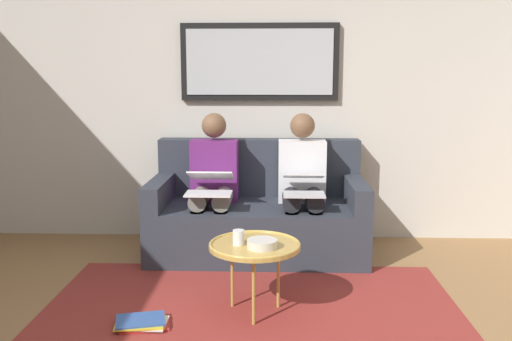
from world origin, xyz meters
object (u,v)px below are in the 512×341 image
object	(u,v)px
person_right	(213,180)
magazine_stack	(142,322)
person_left	(302,181)
framed_mirror	(260,62)
cup	(239,237)
laptop_white	(210,183)
coffee_table	(255,246)
couch	(258,214)
bowl	(262,244)
laptop_silver	(304,184)

from	to	relation	value
person_right	magazine_stack	size ratio (longest dim) A/B	3.32
person_left	person_right	xyz separation A→B (m)	(0.71, 0.00, 0.00)
framed_mirror	cup	xyz separation A→B (m)	(0.07, 1.62, -1.06)
framed_mirror	laptop_white	size ratio (longest dim) A/B	3.61
magazine_stack	person_right	bearing A→B (deg)	-101.16
coffee_table	person_left	size ratio (longest dim) A/B	0.49
laptop_white	couch	bearing A→B (deg)	-139.98
framed_mirror	coffee_table	world-z (taller)	framed_mirror
couch	magazine_stack	xyz separation A→B (m)	(0.63, 1.43, -0.29)
framed_mirror	magazine_stack	xyz separation A→B (m)	(0.63, 1.82, -1.53)
bowl	magazine_stack	size ratio (longest dim) A/B	0.53
laptop_silver	magazine_stack	bearing A→B (deg)	48.72
couch	framed_mirror	xyz separation A→B (m)	(0.00, -0.39, 1.24)
laptop_silver	magazine_stack	distance (m)	1.61
person_right	magazine_stack	bearing A→B (deg)	78.84
person_left	laptop_white	bearing A→B (deg)	18.00
cup	laptop_silver	world-z (taller)	laptop_silver
couch	laptop_silver	distance (m)	0.57
bowl	person_right	distance (m)	1.30
coffee_table	couch	bearing A→B (deg)	-88.96
bowl	magazine_stack	world-z (taller)	bowl
magazine_stack	bowl	bearing A→B (deg)	-168.59
person_left	laptop_white	xyz separation A→B (m)	(0.71, 0.23, 0.02)
couch	coffee_table	world-z (taller)	couch
coffee_table	laptop_silver	distance (m)	0.99
person_left	person_right	world-z (taller)	same
bowl	person_left	bearing A→B (deg)	-103.28
cup	magazine_stack	bearing A→B (deg)	19.71
person_right	coffee_table	bearing A→B (deg)	108.29
couch	person_right	bearing A→B (deg)	10.74
person_left	coffee_table	bearing A→B (deg)	73.73
coffee_table	laptop_white	distance (m)	1.01
framed_mirror	laptop_white	xyz separation A→B (m)	(0.36, 0.69, -0.92)
bowl	laptop_silver	world-z (taller)	laptop_silver
cup	magazine_stack	distance (m)	0.75
cup	bowl	bearing A→B (deg)	158.20
magazine_stack	laptop_silver	bearing A→B (deg)	-131.28
cup	magazine_stack	xyz separation A→B (m)	(0.55, 0.20, -0.46)
cup	person_right	world-z (taller)	person_right
person_left	framed_mirror	bearing A→B (deg)	-51.97
person_right	magazine_stack	world-z (taller)	person_right
framed_mirror	cup	distance (m)	1.94
coffee_table	cup	distance (m)	0.11
person_right	laptop_white	world-z (taller)	person_right
framed_mirror	person_right	distance (m)	1.11
cup	person_right	distance (m)	1.20
couch	laptop_white	bearing A→B (deg)	40.02
couch	person_left	size ratio (longest dim) A/B	1.50
cup	person_right	size ratio (longest dim) A/B	0.08
framed_mirror	laptop_white	distance (m)	1.21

